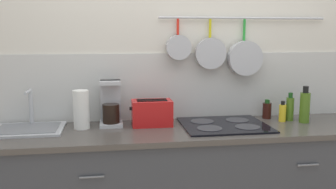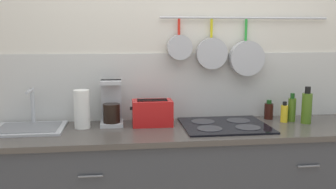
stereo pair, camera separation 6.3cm
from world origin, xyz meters
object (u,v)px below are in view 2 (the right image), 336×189
Objects in this scene: paper_towel_roll at (82,109)px; bottle_vinegar at (307,107)px; coffee_maker at (112,106)px; bottle_cooking_wine at (269,111)px; bottle_sesame_oil at (292,109)px; toaster at (152,113)px; bottle_dish_soap at (284,113)px.

paper_towel_roll is 1.54m from bottle_vinegar.
bottle_cooking_wine is (1.14, 0.03, -0.07)m from coffee_maker.
bottle_sesame_oil is at bearing 136.34° from bottle_vinegar.
coffee_maker is 1.28m from bottle_sesame_oil.
coffee_maker reaches higher than bottle_cooking_wine.
bottle_cooking_wine is 0.69× the size of bottle_sesame_oil.
paper_towel_roll is 1.82× the size of bottle_cooking_wine.
bottle_sesame_oil is 0.78× the size of bottle_vinegar.
coffee_maker is 1.14m from bottle_cooking_wine.
coffee_maker reaches higher than bottle_sesame_oil.
coffee_maker reaches higher than toaster.
bottle_sesame_oil is at bearing 0.26° from paper_towel_roll.
coffee_maker is at bearing 175.96° from bottle_dish_soap.
paper_towel_roll is 1.41m from bottle_dish_soap.
bottle_sesame_oil is (1.47, 0.01, -0.04)m from paper_towel_roll.
coffee_maker is at bearing 174.14° from bottle_vinegar.
paper_towel_roll reaches higher than bottle_cooking_wine.
coffee_maker reaches higher than paper_towel_roll.
coffee_maker is 2.18× the size of bottle_cooking_wine.
bottle_cooking_wine is at bearing 121.87° from bottle_dish_soap.
coffee_maker reaches higher than bottle_dish_soap.
bottle_vinegar reaches higher than bottle_sesame_oil.
bottle_dish_soap is at bearing -1.45° from toaster.
bottle_vinegar is (0.07, -0.07, 0.02)m from bottle_sesame_oil.
paper_towel_roll is at bearing 179.54° from bottle_dish_soap.
paper_towel_roll is 1.26× the size of bottle_sesame_oil.
toaster is at bearing 1.52° from paper_towel_roll.
bottle_vinegar reaches higher than toaster.
coffee_maker is (0.19, 0.07, -0.00)m from paper_towel_roll.
toaster is at bearing -12.63° from coffee_maker.
bottle_cooking_wine is 0.27m from bottle_vinegar.
toaster is 0.87m from bottle_cooking_wine.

